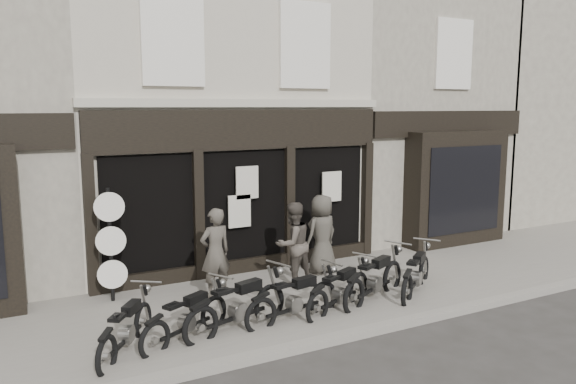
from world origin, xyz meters
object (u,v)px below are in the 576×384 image
advert_sign_post (111,250)px  motorcycle_1 (187,322)px  motorcycle_0 (127,333)px  man_right (322,234)px  motorcycle_3 (294,303)px  man_left (215,253)px  man_centre (293,244)px  motorcycle_6 (416,277)px  motorcycle_4 (340,294)px  motorcycle_2 (238,310)px  motorcycle_5 (375,283)px

advert_sign_post → motorcycle_1: bearing=-63.7°
motorcycle_0 → man_right: 5.41m
motorcycle_0 → advert_sign_post: advert_sign_post is taller
motorcycle_0 → advert_sign_post: (0.25, 2.39, 0.78)m
motorcycle_3 → man_left: bearing=103.9°
man_centre → man_right: bearing=-167.8°
motorcycle_1 → motorcycle_3: bearing=-31.0°
motorcycle_0 → motorcycle_6: bearing=-54.1°
motorcycle_1 → motorcycle_4: 3.04m
motorcycle_2 → advert_sign_post: bearing=107.0°
motorcycle_5 → man_left: (-2.79, 1.64, 0.60)m
man_left → man_right: size_ratio=1.00×
man_centre → motorcycle_0: bearing=10.7°
man_left → motorcycle_1: bearing=48.0°
man_centre → advert_sign_post: (-3.69, 0.76, 0.14)m
motorcycle_5 → man_right: (-0.02, 2.02, 0.60)m
motorcycle_1 → motorcycle_4: (3.04, -0.05, 0.01)m
motorcycle_0 → motorcycle_2: (1.92, -0.05, 0.05)m
motorcycle_3 → man_right: bearing=38.2°
motorcycle_3 → man_left: man_left is taller
motorcycle_6 → man_centre: man_centre is taller
motorcycle_0 → man_centre: man_centre is taller
motorcycle_1 → man_left: size_ratio=1.02×
motorcycle_2 → man_right: man_right is taller
motorcycle_3 → motorcycle_4: bearing=-7.1°
motorcycle_0 → motorcycle_5: (4.97, 0.06, 0.05)m
motorcycle_1 → motorcycle_2: bearing=-29.4°
man_left → man_right: bearing=-179.8°
motorcycle_0 → man_centre: 4.31m
motorcycle_3 → motorcycle_6: size_ratio=1.13×
motorcycle_2 → motorcycle_6: 4.09m
motorcycle_4 → advert_sign_post: (-3.78, 2.46, 0.77)m
motorcycle_3 → advert_sign_post: 3.81m
man_right → advert_sign_post: advert_sign_post is taller
motorcycle_6 → man_left: (-3.83, 1.69, 0.62)m
motorcycle_2 → motorcycle_0: bearing=161.1°
motorcycle_1 → man_right: (3.96, 2.10, 0.65)m
motorcycle_6 → man_centre: bearing=106.0°
motorcycle_4 → advert_sign_post: 4.58m
motorcycle_3 → motorcycle_6: 3.01m
motorcycle_3 → advert_sign_post: size_ratio=0.89×
motorcycle_1 → motorcycle_6: size_ratio=0.99×
man_right → advert_sign_post: 4.71m
motorcycle_4 → man_right: size_ratio=1.07×
man_left → man_centre: size_ratio=1.01×
motorcycle_5 → motorcycle_6: size_ratio=1.14×
motorcycle_4 → man_centre: 1.82m
man_left → man_centre: bearing=170.2°
motorcycle_1 → man_centre: size_ratio=1.03×
motorcycle_3 → motorcycle_5: 1.98m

